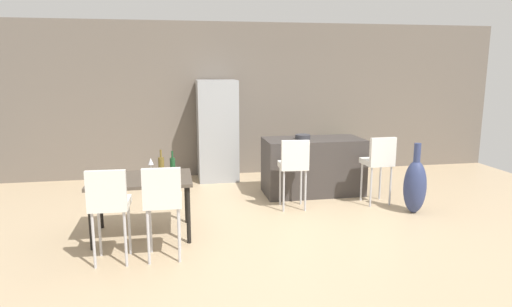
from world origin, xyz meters
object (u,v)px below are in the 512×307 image
object	(u,v)px
bar_chair_left	(294,163)
dining_chair_far	(163,198)
wine_bottle_right	(161,167)
kitchen_island	(313,166)
bar_chair_middle	(379,160)
wine_glass_left	(151,162)
floor_vase	(415,186)
potted_plant	(342,155)
fruit_bowl	(303,137)
dining_chair_near	(109,201)
wine_bottle_middle	(173,165)
dining_table	(141,184)
refrigerator	(217,130)

from	to	relation	value
bar_chair_left	dining_chair_far	bearing A→B (deg)	-141.77
bar_chair_left	wine_bottle_right	xyz separation A→B (m)	(-1.87, -0.67, 0.17)
kitchen_island	bar_chair_middle	bearing A→B (deg)	-44.02
wine_glass_left	floor_vase	distance (m)	3.71
bar_chair_middle	potted_plant	xyz separation A→B (m)	(0.20, 2.00, -0.32)
kitchen_island	wine_glass_left	distance (m)	2.80
bar_chair_left	floor_vase	size ratio (longest dim) A/B	1.03
bar_chair_middle	fruit_bowl	bearing A→B (deg)	140.88
dining_chair_near	wine_bottle_right	world-z (taller)	wine_bottle_right
wine_bottle_middle	dining_chair_far	bearing A→B (deg)	-96.91
bar_chair_middle	wine_bottle_middle	world-z (taller)	bar_chair_middle
dining_chair_near	floor_vase	bearing A→B (deg)	13.46
bar_chair_middle	dining_chair_far	size ratio (longest dim) A/B	1.00
dining_chair_far	kitchen_island	bearing A→B (deg)	42.91
floor_vase	potted_plant	distance (m)	2.49
kitchen_island	wine_glass_left	bearing A→B (deg)	-157.11
kitchen_island	dining_table	xyz separation A→B (m)	(-2.66, -1.43, 0.21)
dining_chair_far	fruit_bowl	xyz separation A→B (m)	(2.21, 2.24, 0.26)
kitchen_island	fruit_bowl	size ratio (longest dim) A/B	6.52
bar_chair_middle	floor_vase	world-z (taller)	bar_chair_middle
refrigerator	floor_vase	distance (m)	3.63
bar_chair_middle	fruit_bowl	xyz separation A→B (m)	(-0.97, 0.79, 0.26)
wine_bottle_middle	floor_vase	xyz separation A→B (m)	(3.40, 0.04, -0.45)
bar_chair_middle	dining_chair_far	distance (m)	3.49
kitchen_island	dining_chair_far	bearing A→B (deg)	-137.09
kitchen_island	wine_bottle_middle	distance (m)	2.64
wine_glass_left	fruit_bowl	xyz separation A→B (m)	(2.37, 1.10, 0.09)
refrigerator	floor_vase	world-z (taller)	refrigerator
dining_chair_near	floor_vase	world-z (taller)	dining_chair_near
bar_chair_middle	floor_vase	bearing A→B (deg)	-54.84
potted_plant	wine_bottle_middle	bearing A→B (deg)	-142.28
wine_bottle_right	refrigerator	size ratio (longest dim) A/B	0.19
floor_vase	dining_chair_far	bearing A→B (deg)	-164.52
kitchen_island	dining_chair_near	world-z (taller)	dining_chair_near
wine_glass_left	wine_bottle_right	bearing A→B (deg)	-68.13
dining_chair_near	fruit_bowl	size ratio (longest dim) A/B	4.26
refrigerator	floor_vase	xyz separation A→B (m)	(2.58, -2.49, -0.52)
wine_bottle_middle	kitchen_island	bearing A→B (deg)	29.41
dining_chair_near	refrigerator	bearing A→B (deg)	66.79
dining_chair_near	wine_glass_left	distance (m)	1.22
wine_bottle_right	kitchen_island	bearing A→B (deg)	30.71
fruit_bowl	bar_chair_middle	bearing A→B (deg)	-39.12
dining_chair_near	refrigerator	world-z (taller)	refrigerator
kitchen_island	wine_glass_left	xyz separation A→B (m)	(-2.55, -1.08, 0.40)
bar_chair_middle	wine_bottle_right	distance (m)	3.27
bar_chair_left	dining_chair_near	distance (m)	2.80
kitchen_island	bar_chair_left	world-z (taller)	bar_chair_left
wine_bottle_right	fruit_bowl	size ratio (longest dim) A/B	1.39
wine_bottle_middle	potted_plant	xyz separation A→B (m)	(3.26, 2.52, -0.47)
dining_table	dining_chair_near	distance (m)	0.83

